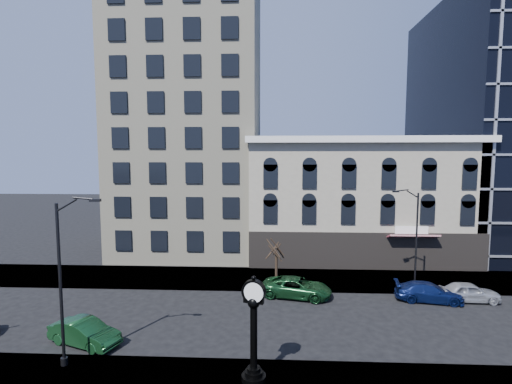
{
  "coord_description": "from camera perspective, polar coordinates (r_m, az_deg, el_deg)",
  "views": [
    {
      "loc": [
        3.28,
        -23.33,
        10.59
      ],
      "look_at": [
        2.0,
        4.0,
        8.0
      ],
      "focal_mm": 26.0,
      "sensor_mm": 36.0,
      "label": 1
    }
  ],
  "objects": [
    {
      "name": "ground",
      "position": [
        25.83,
        -5.13,
        -18.82
      ],
      "size": [
        160.0,
        160.0,
        0.0
      ],
      "primitive_type": "plane",
      "color": "black",
      "rests_on": "ground"
    },
    {
      "name": "sidewalk_far",
      "position": [
        33.22,
        -3.21,
        -13.09
      ],
      "size": [
        160.0,
        6.0,
        0.12
      ],
      "primitive_type": "cube",
      "color": "gray",
      "rests_on": "ground"
    },
    {
      "name": "cream_tower",
      "position": [
        44.12,
        -10.09,
        16.73
      ],
      "size": [
        15.9,
        15.4,
        42.5
      ],
      "color": "beige",
      "rests_on": "ground"
    },
    {
      "name": "victorian_row",
      "position": [
        40.44,
        15.12,
        -1.31
      ],
      "size": [
        22.6,
        11.19,
        12.5
      ],
      "color": "#A19985",
      "rests_on": "ground"
    },
    {
      "name": "street_clock",
      "position": [
        18.35,
        -0.35,
        -21.04
      ],
      "size": [
        1.15,
        1.15,
        5.08
      ],
      "rotation": [
        0.0,
        0.0,
        -0.26
      ],
      "color": "black",
      "rests_on": "sidewalk_near"
    },
    {
      "name": "street_lamp_near",
      "position": [
        20.35,
        -26.58,
        -6.19
      ],
      "size": [
        2.26,
        0.36,
        8.72
      ],
      "rotation": [
        0.0,
        0.0,
        0.04
      ],
      "color": "black",
      "rests_on": "sidewalk_near"
    },
    {
      "name": "street_lamp_far",
      "position": [
        31.43,
        22.68,
        -2.95
      ],
      "size": [
        2.08,
        0.64,
        8.12
      ],
      "rotation": [
        0.0,
        0.0,
        3.34
      ],
      "color": "black",
      "rests_on": "sidewalk_far"
    },
    {
      "name": "bare_tree_far",
      "position": [
        31.05,
        3.17,
        -8.21
      ],
      "size": [
        2.45,
        2.45,
        4.21
      ],
      "color": "#312418",
      "rests_on": "sidewalk_far"
    },
    {
      "name": "car_near_b",
      "position": [
        24.4,
        -24.86,
        -19.01
      ],
      "size": [
        4.52,
        2.87,
        1.41
      ],
      "primitive_type": "imported",
      "rotation": [
        0.0,
        0.0,
        1.22
      ],
      "color": "#143F1E",
      "rests_on": "ground"
    },
    {
      "name": "car_far_a",
      "position": [
        29.18,
        6.28,
        -14.38
      ],
      "size": [
        5.63,
        3.47,
        1.46
      ],
      "primitive_type": "imported",
      "rotation": [
        0.0,
        0.0,
        1.36
      ],
      "color": "#143F1E",
      "rests_on": "ground"
    },
    {
      "name": "car_far_b",
      "position": [
        30.96,
        25.03,
        -13.77
      ],
      "size": [
        4.98,
        2.65,
        1.37
      ],
      "primitive_type": "imported",
      "rotation": [
        0.0,
        0.0,
        1.41
      ],
      "color": "#0C194C",
      "rests_on": "ground"
    },
    {
      "name": "car_far_c",
      "position": [
        32.26,
        29.97,
        -13.18
      ],
      "size": [
        4.18,
        1.8,
        1.41
      ],
      "primitive_type": "imported",
      "rotation": [
        0.0,
        0.0,
        1.54
      ],
      "color": "#A5A8AD",
      "rests_on": "ground"
    }
  ]
}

